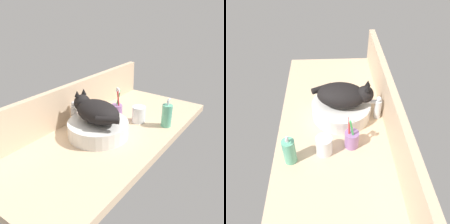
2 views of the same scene
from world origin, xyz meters
TOP-DOWN VIEW (x-y plane):
  - ground_plane at (0.00, 0.00)cm, footprint 132.13×57.98cm
  - backsplash_panel at (0.00, 27.19)cm, footprint 132.13×3.60cm
  - sink_basin at (-5.91, 3.42)cm, footprint 31.12×31.12cm
  - cat at (-5.79, 4.78)cm, footprint 20.53×31.73cm
  - faucet at (-3.37, 21.26)cm, footprint 4.30×11.86cm
  - soap_dispenser at (23.93, -20.81)cm, footprint 5.60×5.60cm
  - toothbrush_cup at (16.29, 7.06)cm, footprint 6.71×6.71cm
  - water_glass at (19.79, -5.74)cm, footprint 7.57×7.57cm

SIDE VIEW (x-z plane):
  - ground_plane at x=0.00cm, z-range -4.00..0.00cm
  - sink_basin at x=-5.91cm, z-range 0.00..7.79cm
  - water_glass at x=19.79cm, z-range -0.43..8.83cm
  - toothbrush_cup at x=16.29cm, z-range -4.64..14.05cm
  - soap_dispenser at x=23.93cm, z-range -1.52..14.37cm
  - faucet at x=-3.37cm, z-range 0.50..14.10cm
  - backsplash_panel at x=0.00cm, z-range 0.00..21.52cm
  - cat at x=-5.79cm, z-range 6.55..20.55cm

